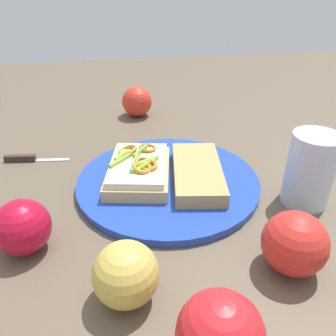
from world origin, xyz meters
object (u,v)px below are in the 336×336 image
Objects in this scene: sandwich at (139,169)px; apple_2 at (295,243)px; bread_slice_side at (197,172)px; apple_4 at (126,274)px; apple_0 at (220,335)px; knife at (28,159)px; apple_3 at (137,102)px; apple_5 at (22,227)px; drinking_glass at (310,170)px; plate at (168,181)px.

apple_2 is at bearing -131.93° from sandwich.
bread_slice_side is 2.34× the size of apple_4.
sandwich is at bearing 170.83° from apple_4.
knife is (-0.44, -0.25, -0.04)m from apple_0.
apple_3 is 1.02× the size of apple_4.
sandwich is 0.21m from apple_5.
apple_3 reaches higher than bread_slice_side.
apple_3 is 0.50m from apple_5.
apple_4 is at bearing -6.76° from apple_3.
drinking_glass is 0.94× the size of knife.
apple_2 is at bearing 14.15° from apple_3.
apple_0 reaches higher than plate.
plate is 0.34m from apple_3.
apple_4 is (0.01, -0.20, -0.00)m from apple_2.
apple_3 reaches higher than sandwich.
apple_2 reaches higher than plate.
apple_3 is at bearing -178.87° from apple_0.
apple_4 is at bearing -177.84° from sandwich.
sandwich is 0.24m from apple_4.
apple_0 is at bearing -52.21° from apple_2.
apple_0 is 1.10× the size of apple_4.
drinking_glass reaches higher than apple_4.
apple_4 reaches higher than bread_slice_side.
apple_4 reaches higher than sandwich.
knife is at bearing -117.05° from plate.
apple_4 is 1.01× the size of apple_5.
sandwich is at bearing -172.66° from apple_0.
drinking_glass is at bearing 94.63° from apple_5.
knife is (-0.14, -0.31, -0.02)m from bread_slice_side.
apple_3 reaches higher than apple_4.
apple_4 is 0.16m from apple_5.
apple_2 reaches higher than apple_4.
sandwich is (-0.01, -0.05, 0.02)m from plate.
plate is at bearing -90.35° from sandwich.
apple_0 reaches higher than bread_slice_side.
drinking_glass is (-0.13, 0.09, 0.02)m from apple_2.
drinking_glass is at bearing -99.11° from sandwich.
apple_5 is (0.12, -0.21, 0.03)m from plate.
apple_5 is at bearing -85.37° from drinking_glass.
plate is 4.22× the size of apple_4.
sandwich is 2.27× the size of apple_5.
drinking_glass is (0.10, 0.26, 0.03)m from sandwich.
drinking_glass reaches higher than plate.
apple_0 is 1.10× the size of apple_5.
apple_5 reaches higher than bread_slice_side.
apple_5 is (0.11, -0.26, 0.01)m from bread_slice_side.
sandwich is 1.35× the size of knife.
drinking_glass is (-0.03, 0.42, 0.02)m from apple_5.
bread_slice_side is 0.31m from apple_0.
apple_3 reaches higher than knife.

